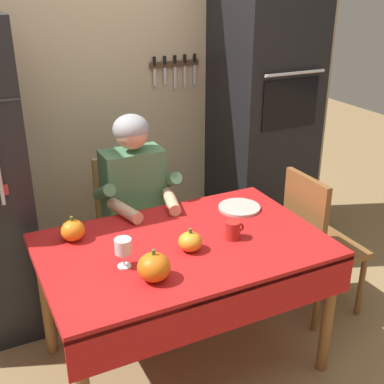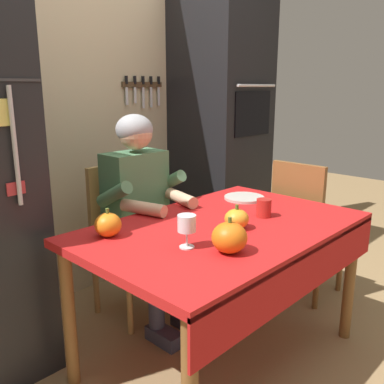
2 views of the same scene
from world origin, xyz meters
name	(u,v)px [view 1 (image 1 of 2)]	position (x,y,z in m)	size (l,w,h in m)	color
ground_plane	(192,371)	(0.00, 0.00, 0.00)	(10.00, 10.00, 0.00)	#93754C
back_wall_assembly	(108,84)	(0.05, 1.35, 1.30)	(3.70, 0.13, 2.60)	#BCAD89
wall_oven	(263,116)	(1.05, 1.00, 1.05)	(0.60, 0.64, 2.10)	black
dining_table	(185,260)	(0.00, 0.08, 0.66)	(1.40, 0.90, 0.74)	brown
chair_behind_person	(129,222)	(-0.02, 0.87, 0.51)	(0.40, 0.40, 0.93)	tan
seated_person	(138,201)	(-0.02, 0.68, 0.74)	(0.47, 0.55, 1.25)	#38384C
chair_right_side	(316,239)	(0.90, 0.15, 0.51)	(0.40, 0.40, 0.93)	brown
coffee_mug	(233,230)	(0.25, 0.03, 0.79)	(0.10, 0.08, 0.09)	#B2231E
wine_glass	(123,247)	(-0.34, 0.02, 0.84)	(0.08, 0.08, 0.14)	white
pumpkin_large	(190,241)	(0.00, 0.02, 0.79)	(0.12, 0.12, 0.12)	orange
pumpkin_medium	(73,230)	(-0.48, 0.37, 0.79)	(0.12, 0.12, 0.13)	orange
pumpkin_small	(154,267)	(-0.25, -0.14, 0.80)	(0.15, 0.15, 0.15)	orange
serving_tray	(239,208)	(0.46, 0.31, 0.75)	(0.24, 0.24, 0.02)	#B7B2A8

